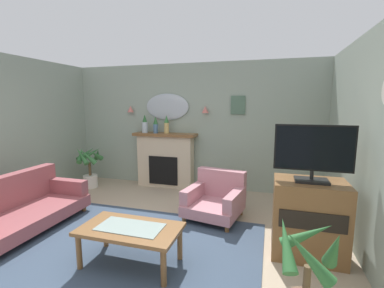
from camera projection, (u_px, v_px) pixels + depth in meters
floor at (118, 264)px, 3.05m from camera, size 6.28×6.81×0.10m
wall_back at (192, 126)px, 5.65m from camera, size 6.28×0.10×2.60m
patterned_rug at (127, 251)px, 3.23m from camera, size 3.20×2.40×0.01m
fireplace at (165, 160)px, 5.69m from camera, size 1.36×0.36×1.16m
mantel_vase_centre at (145, 125)px, 5.68m from camera, size 0.13×0.13×0.39m
mantel_vase_left at (156, 125)px, 5.61m from camera, size 0.10×0.10×0.35m
mantel_vase_right at (167, 124)px, 5.53m from camera, size 0.10×0.10×0.38m
wall_mirror at (167, 107)px, 5.66m from camera, size 0.96×0.06×0.56m
wall_sconce_left at (131, 109)px, 5.86m from camera, size 0.14×0.14×0.14m
wall_sconce_right at (205, 110)px, 5.38m from camera, size 0.14×0.14×0.14m
framed_picture at (238, 105)px, 5.24m from camera, size 0.28×0.03×0.36m
coffee_table at (130, 232)px, 2.91m from camera, size 1.10×0.60×0.45m
floral_couch at (20, 207)px, 3.77m from camera, size 0.88×1.73×0.76m
armchair_in_corner at (216, 198)px, 4.19m from camera, size 0.93×0.95×0.71m
tv_cabinet at (308, 218)px, 3.10m from camera, size 0.80×0.57×0.90m
tv_flatscreen at (313, 152)px, 2.96m from camera, size 0.84×0.24×0.65m
potted_plant_tall_palm at (89, 165)px, 5.64m from camera, size 0.60×0.59×0.90m
potted_plant_corner_palm at (306, 283)px, 2.05m from camera, size 0.49×0.48×0.92m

